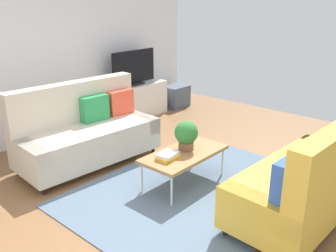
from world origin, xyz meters
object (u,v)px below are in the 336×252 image
tv (134,68)px  bottle_1 (129,82)px  potted_plant (186,134)px  vase_0 (108,85)px  coffee_table (184,154)px  storage_trunk (176,96)px  bottle_0 (125,83)px  tv_console (134,101)px  couch_green (310,179)px  couch_beige (87,132)px  table_book_0 (168,157)px  vase_1 (115,83)px

tv → bottle_1: 0.28m
potted_plant → vase_0: (0.77, 2.39, 0.10)m
coffee_table → storage_trunk: storage_trunk is taller
coffee_table → bottle_0: (1.18, 2.34, 0.34)m
tv_console → bottle_1: (-0.15, -0.04, 0.40)m
couch_green → coffee_table: (-0.28, 1.42, -0.05)m
couch_beige → tv_console: size_ratio=1.40×
table_book_0 → vase_0: 2.67m
couch_beige → table_book_0: couch_beige is taller
vase_0 → bottle_0: bottle_0 is taller
table_book_0 → couch_beige: bearing=94.4°
storage_trunk → vase_1: bearing=174.3°
couch_beige → tv_console: 2.05m
storage_trunk → vase_1: vase_1 is taller
tv → potted_plant: size_ratio=2.72×
vase_0 → vase_1: bearing=0.0°
couch_beige → couch_green: same height
potted_plant → bottle_1: (1.21, 2.30, 0.10)m
couch_beige → couch_green: bearing=107.0°
coffee_table → couch_green: bearing=-78.9°
potted_plant → bottle_0: bearing=64.5°
storage_trunk → table_book_0: table_book_0 is taller
vase_0 → couch_beige: bearing=-140.6°
couch_green → tv_console: 3.98m
potted_plant → vase_0: bearing=72.1°
table_book_0 → potted_plant: bearing=1.7°
potted_plant → bottle_1: bearing=62.4°
coffee_table → vase_1: (1.03, 2.43, 0.34)m
couch_green → storage_trunk: bearing=61.6°
tv_console → storage_trunk: bearing=-5.2°
coffee_table → tv_console: (1.43, 2.38, -0.07)m
tv → coffee_table: bearing=-121.3°
tv → bottle_1: size_ratio=6.33×
tv_console → vase_1: size_ratio=7.16×
storage_trunk → couch_beige: bearing=-163.5°
table_book_0 → storage_trunk: bearing=38.8°
bottle_1 → storage_trunk: bearing=-2.8°
couch_green → vase_0: couch_green is taller
couch_beige → vase_1: (1.40, 1.01, 0.29)m
vase_0 → bottle_1: vase_0 is taller
storage_trunk → vase_1: 1.60m
vase_1 → bottle_0: 0.18m
tv_console → bottle_0: (-0.26, -0.04, 0.41)m
couch_beige → tv: size_ratio=1.95×
storage_trunk → vase_0: (-1.68, 0.15, 0.50)m
couch_beige → bottle_0: 1.83m
storage_trunk → bottle_1: (-1.25, 0.06, 0.50)m
potted_plant → bottle_1: size_ratio=2.32×
tv_console → storage_trunk: (1.10, -0.10, -0.10)m
vase_0 → table_book_0: bearing=-115.1°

